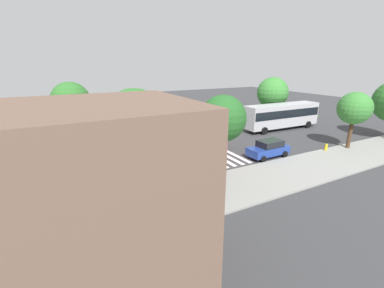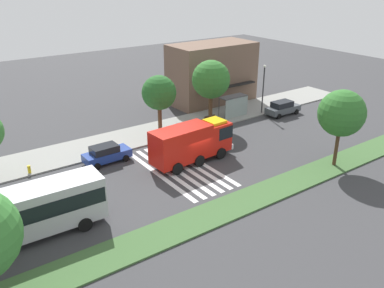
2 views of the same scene
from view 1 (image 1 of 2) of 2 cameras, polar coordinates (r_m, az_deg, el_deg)
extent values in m
plane|color=#38383A|center=(27.65, -1.40, -1.88)|extent=(120.00, 120.00, 0.00)
cube|color=gray|center=(20.52, 10.13, -9.05)|extent=(60.00, 5.55, 0.14)
cube|color=#3D6033|center=(34.48, -7.21, 2.02)|extent=(60.00, 3.00, 0.14)
cube|color=silver|center=(29.63, 5.79, -0.62)|extent=(0.45, 11.33, 0.01)
cube|color=silver|center=(29.16, 4.31, -0.88)|extent=(0.45, 11.33, 0.01)
cube|color=silver|center=(28.71, 2.79, -1.14)|extent=(0.45, 11.33, 0.01)
cube|color=silver|center=(28.29, 1.22, -1.42)|extent=(0.45, 11.33, 0.01)
cube|color=silver|center=(27.88, -0.40, -1.69)|extent=(0.45, 11.33, 0.01)
cube|color=silver|center=(27.50, -2.06, -1.98)|extent=(0.45, 11.33, 0.01)
cube|color=red|center=(25.36, -6.01, 0.83)|extent=(2.58, 2.62, 2.76)
cube|color=red|center=(27.23, 1.69, 2.44)|extent=(5.82, 2.83, 3.10)
cube|color=black|center=(25.06, -6.80, 1.92)|extent=(1.91, 2.61, 1.22)
cube|color=silver|center=(25.20, -8.63, -2.09)|extent=(0.40, 2.49, 0.50)
cube|color=yellow|center=(24.98, -6.12, 4.13)|extent=(1.81, 1.84, 0.24)
cylinder|color=black|center=(24.84, -4.16, -2.84)|extent=(1.12, 0.37, 1.10)
cylinder|color=black|center=(26.95, -6.60, -1.28)|extent=(1.12, 0.37, 1.10)
cylinder|color=black|center=(27.49, 5.55, -0.86)|extent=(1.12, 0.37, 1.10)
cylinder|color=black|center=(29.40, 2.66, 0.42)|extent=(1.12, 0.37, 1.10)
cylinder|color=black|center=(26.10, 1.06, -1.78)|extent=(1.12, 0.37, 1.10)
cylinder|color=black|center=(28.11, -1.66, -0.37)|extent=(1.12, 0.37, 1.10)
cube|color=navy|center=(27.24, 16.35, -1.34)|extent=(4.46, 1.93, 0.76)
cube|color=black|center=(27.18, 16.80, 0.13)|extent=(2.51, 1.66, 0.64)
cylinder|color=black|center=(25.77, 15.42, -3.23)|extent=(0.65, 0.24, 0.64)
cylinder|color=black|center=(27.00, 12.75, -2.08)|extent=(0.65, 0.24, 0.64)
cylinder|color=black|center=(27.82, 19.72, -2.11)|extent=(0.65, 0.24, 0.64)
cylinder|color=black|center=(28.96, 17.05, -1.10)|extent=(0.65, 0.24, 0.64)
cylinder|color=black|center=(19.86, -36.64, -12.63)|extent=(0.64, 0.23, 0.64)
cylinder|color=black|center=(21.42, -35.94, -10.42)|extent=(0.64, 0.23, 0.64)
cube|color=#B2B2B7|center=(39.24, 19.12, 6.04)|extent=(11.88, 2.85, 3.10)
cube|color=black|center=(39.18, 19.17, 6.57)|extent=(11.65, 2.90, 1.12)
cylinder|color=black|center=(43.36, 21.61, 4.68)|extent=(1.01, 0.33, 1.00)
cylinder|color=black|center=(41.75, 24.17, 3.92)|extent=(1.01, 0.33, 1.00)
cylinder|color=black|center=(37.72, 13.06, 3.71)|extent=(1.01, 0.33, 1.00)
cylinder|color=black|center=(35.85, 15.62, 2.81)|extent=(1.01, 0.33, 1.00)
cube|color=#4C4C51|center=(16.51, -25.19, -7.84)|extent=(3.50, 1.40, 0.12)
cube|color=#8C9E99|center=(17.61, -24.82, -10.54)|extent=(3.50, 0.08, 2.40)
cylinder|color=#333338|center=(16.55, -18.54, -11.61)|extent=(0.08, 0.08, 2.40)
cylinder|color=#333338|center=(16.52, -30.50, -13.31)|extent=(0.08, 0.08, 2.40)
cube|color=#4C3823|center=(18.12, -11.54, -11.20)|extent=(1.60, 0.50, 0.08)
cube|color=#4C3823|center=(18.18, -11.79, -10.16)|extent=(1.60, 0.06, 0.45)
cube|color=black|center=(18.40, -9.31, -11.39)|extent=(0.08, 0.45, 0.37)
cube|color=black|center=(18.07, -13.73, -12.25)|extent=(0.08, 0.45, 0.37)
cube|color=#4C3823|center=(19.41, -0.17, -8.80)|extent=(1.60, 0.50, 0.08)
cube|color=#4C3823|center=(19.47, -0.47, -7.84)|extent=(1.60, 0.06, 0.45)
cube|color=black|center=(19.82, 1.70, -8.95)|extent=(0.08, 0.45, 0.37)
cube|color=black|center=(19.22, -2.10, -9.83)|extent=(0.08, 0.45, 0.37)
cube|color=brown|center=(10.19, -33.59, -16.20)|extent=(11.52, 5.76, 7.91)
cube|color=black|center=(13.59, -31.67, -13.11)|extent=(9.21, 0.80, 0.16)
cylinder|color=#47301E|center=(33.17, 31.40, 1.95)|extent=(0.41, 0.41, 3.21)
sphere|color=#387F33|center=(32.66, 32.17, 6.69)|extent=(3.43, 3.43, 3.43)
cylinder|color=#513823|center=(20.85, 6.50, -2.75)|extent=(0.43, 0.43, 3.67)
sphere|color=#235B23|center=(20.00, 6.80, 5.62)|extent=(3.61, 3.61, 3.61)
cylinder|color=#47301E|center=(18.11, -11.64, -5.91)|extent=(0.46, 0.46, 3.84)
sphere|color=#2D6B28|center=(17.07, -12.33, 4.72)|extent=(4.30, 4.30, 4.30)
cylinder|color=#513823|center=(44.72, 16.95, 6.81)|extent=(0.42, 0.42, 2.72)
sphere|color=#387F33|center=(44.30, 17.30, 10.72)|extent=(4.92, 4.92, 4.92)
cylinder|color=#47301E|center=(32.04, -24.36, 2.83)|extent=(0.33, 0.33, 3.56)
sphere|color=#2D6B28|center=(31.47, -25.09, 8.53)|extent=(4.16, 4.16, 4.16)
cylinder|color=gold|center=(31.26, 27.40, -0.65)|extent=(0.28, 0.28, 0.70)
camera|label=2|loc=(60.61, 4.37, 24.48)|focal=37.85mm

